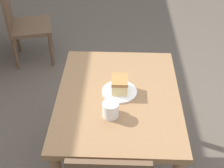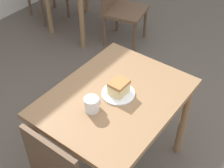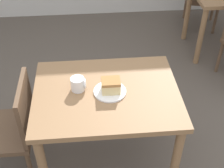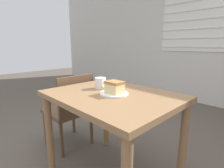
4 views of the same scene
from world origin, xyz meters
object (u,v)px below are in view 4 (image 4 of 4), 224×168
object	(u,v)px
cake_slice	(115,87)
coffee_mug	(101,83)
plate	(114,93)
dining_table_near	(112,108)
chair_near_window	(70,108)

from	to	relation	value
cake_slice	coffee_mug	world-z (taller)	cake_slice
plate	cake_slice	world-z (taller)	cake_slice
cake_slice	coffee_mug	distance (m)	0.22
dining_table_near	cake_slice	xyz separation A→B (m)	(0.03, -0.01, 0.18)
plate	dining_table_near	bearing A→B (deg)	165.16
dining_table_near	coffee_mug	size ratio (longest dim) A/B	9.68
dining_table_near	plate	xyz separation A→B (m)	(0.02, -0.01, 0.13)
plate	cake_slice	xyz separation A→B (m)	(0.01, 0.00, 0.05)
chair_near_window	cake_slice	xyz separation A→B (m)	(0.73, -0.04, 0.37)
cake_slice	dining_table_near	bearing A→B (deg)	168.42
cake_slice	chair_near_window	bearing A→B (deg)	176.66
plate	coffee_mug	distance (m)	0.22
dining_table_near	plate	size ratio (longest dim) A/B	4.47
chair_near_window	coffee_mug	world-z (taller)	coffee_mug
plate	coffee_mug	bearing A→B (deg)	167.18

